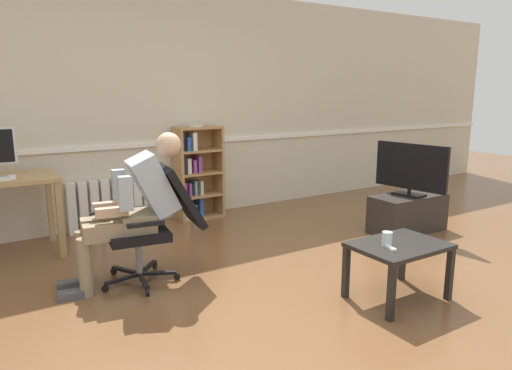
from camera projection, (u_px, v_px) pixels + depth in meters
name	position (u px, v px, depth m)	size (l,w,h in m)	color
ground_plane	(298.00, 295.00, 3.56)	(18.00, 18.00, 0.00)	brown
back_wall	(164.00, 107.00, 5.48)	(12.00, 0.13, 2.70)	beige
computer_mouse	(12.00, 177.00, 4.19)	(0.06, 0.10, 0.03)	white
bookshelf	(196.00, 174.00, 5.62)	(0.56, 0.29, 1.14)	#AD7F4C
radiator	(111.00, 204.00, 5.23)	(0.94, 0.08, 0.57)	white
office_chair	(158.00, 218.00, 3.78)	(0.88, 0.62, 0.95)	black
person_seated	(133.00, 205.00, 3.68)	(1.02, 0.44, 1.21)	#937F60
tv_stand	(408.00, 213.00, 5.14)	(0.86, 0.41, 0.41)	#2D2823
tv_screen	(411.00, 168.00, 5.04)	(0.25, 0.84, 0.57)	black
coffee_table	(399.00, 252.00, 3.44)	(0.69, 0.50, 0.43)	black
drinking_glass	(387.00, 239.00, 3.37)	(0.07, 0.07, 0.10)	silver
spare_remote	(389.00, 247.00, 3.32)	(0.04, 0.15, 0.02)	white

